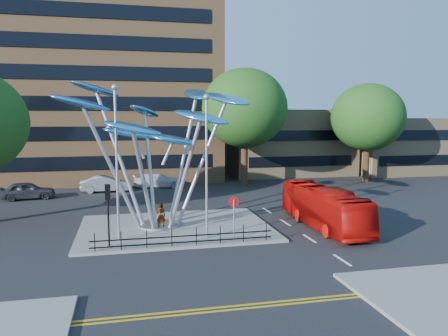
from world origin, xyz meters
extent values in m
plane|color=black|center=(0.00, 0.00, 0.00)|extent=(120.00, 120.00, 0.00)
cube|color=slate|center=(-1.00, 6.00, 0.07)|extent=(12.00, 9.00, 0.15)
cube|color=gold|center=(0.00, -6.00, 0.01)|extent=(40.00, 0.12, 0.01)
cube|color=gold|center=(0.00, -6.30, 0.01)|extent=(40.00, 0.12, 0.01)
cube|color=olive|center=(-6.00, 32.00, 15.00)|extent=(25.00, 15.00, 30.00)
cube|color=tan|center=(16.00, 30.00, 4.00)|extent=(15.00, 8.00, 8.00)
cube|color=tan|center=(30.00, 28.00, 3.50)|extent=(12.00, 8.00, 7.00)
cylinder|color=black|center=(8.00, 22.00, 2.86)|extent=(0.70, 0.70, 5.72)
ellipsoid|color=#164313|center=(8.00, 22.00, 8.06)|extent=(8.80, 8.80, 8.10)
cylinder|color=black|center=(22.00, 22.00, 2.53)|extent=(0.70, 0.70, 5.06)
ellipsoid|color=#164313|center=(22.00, 22.00, 7.13)|extent=(8.00, 8.00, 7.36)
cylinder|color=#9EA0A5|center=(-2.00, 6.50, 0.21)|extent=(2.80, 2.80, 0.12)
cylinder|color=#9EA0A5|center=(-3.20, 5.90, 4.05)|extent=(0.24, 0.24, 7.80)
ellipsoid|color=#318DD5|center=(-6.40, 4.90, 7.95)|extent=(3.92, 2.95, 1.39)
cylinder|color=#9EA0A5|center=(-2.40, 5.50, 3.35)|extent=(0.24, 0.24, 6.40)
ellipsoid|color=#318DD5|center=(-3.60, 3.30, 6.55)|extent=(3.47, 1.78, 1.31)
cylinder|color=#9EA0A5|center=(-1.40, 5.70, 3.65)|extent=(0.24, 0.24, 7.00)
ellipsoid|color=#318DD5|center=(0.40, 4.10, 7.15)|extent=(3.81, 3.11, 1.36)
cylinder|color=#9EA0A5|center=(-0.80, 6.50, 4.25)|extent=(0.24, 0.24, 8.20)
ellipsoid|color=#318DD5|center=(2.60, 6.90, 8.35)|extent=(3.52, 4.06, 1.44)
cylinder|color=#9EA0A5|center=(-1.20, 7.40, 4.45)|extent=(0.24, 0.24, 8.60)
ellipsoid|color=#318DD5|center=(1.00, 9.40, 8.75)|extent=(2.21, 3.79, 1.39)
cylinder|color=#9EA0A5|center=(-2.20, 7.50, 3.85)|extent=(0.24, 0.24, 7.40)
ellipsoid|color=#318DD5|center=(-2.60, 10.10, 7.55)|extent=(3.02, 3.71, 1.34)
cylinder|color=#9EA0A5|center=(-3.00, 6.90, 4.55)|extent=(0.24, 0.24, 8.80)
ellipsoid|color=#318DD5|center=(-5.80, 8.30, 8.95)|extent=(3.88, 3.60, 1.42)
ellipsoid|color=#318DD5|center=(-3.80, 6.70, 6.15)|extent=(3.40, 1.96, 1.13)
ellipsoid|color=#318DD5|center=(-1.10, 6.10, 5.75)|extent=(3.39, 2.16, 1.11)
cylinder|color=#9EA0A5|center=(-4.50, 3.50, 4.40)|extent=(0.14, 0.14, 8.50)
sphere|color=#9EA0A5|center=(-4.50, 3.50, 8.77)|extent=(0.36, 0.36, 0.36)
cylinder|color=#9EA0A5|center=(0.50, 3.00, 4.15)|extent=(0.14, 0.14, 8.00)
sphere|color=#9EA0A5|center=(0.50, 3.00, 8.27)|extent=(0.36, 0.36, 0.36)
cylinder|color=black|center=(-5.00, 2.50, 1.75)|extent=(0.10, 0.10, 3.20)
cube|color=black|center=(-5.00, 2.50, 3.15)|extent=(0.28, 0.18, 0.85)
sphere|color=#FF0C0C|center=(-5.00, 2.50, 3.43)|extent=(0.18, 0.18, 0.18)
cylinder|color=#9EA0A5|center=(2.00, 2.50, 1.30)|extent=(0.08, 0.08, 2.30)
cylinder|color=red|center=(2.00, 2.53, 2.30)|extent=(0.60, 0.04, 0.60)
cube|color=white|center=(2.00, 2.55, 2.30)|extent=(0.42, 0.03, 0.10)
cylinder|color=black|center=(-5.70, 1.70, 0.65)|extent=(0.05, 0.05, 1.00)
cylinder|color=black|center=(-4.36, 1.70, 0.65)|extent=(0.05, 0.05, 1.00)
cylinder|color=black|center=(-3.01, 1.70, 0.65)|extent=(0.05, 0.05, 1.00)
cylinder|color=black|center=(-1.67, 1.70, 0.65)|extent=(0.05, 0.05, 1.00)
cylinder|color=black|center=(-0.33, 1.70, 0.65)|extent=(0.05, 0.05, 1.00)
cylinder|color=black|center=(1.01, 1.70, 0.65)|extent=(0.05, 0.05, 1.00)
cylinder|color=black|center=(2.36, 1.70, 0.65)|extent=(0.05, 0.05, 1.00)
cylinder|color=black|center=(3.70, 1.70, 0.65)|extent=(0.05, 0.05, 1.00)
cube|color=black|center=(-1.00, 1.70, 0.70)|extent=(10.00, 0.06, 0.06)
cube|color=black|center=(-1.00, 1.70, 0.35)|extent=(10.00, 0.06, 0.06)
imported|color=#B50C08|center=(8.50, 4.38, 1.32)|extent=(2.22, 9.47, 2.64)
imported|color=gray|center=(-1.95, 5.64, 0.97)|extent=(0.61, 0.41, 1.64)
imported|color=#3A3B41|center=(-12.45, 18.99, 0.77)|extent=(4.75, 2.47, 1.54)
imported|color=#B2B4BA|center=(-5.92, 21.36, 0.77)|extent=(4.71, 1.71, 1.54)
imported|color=silver|center=(-0.83, 23.00, 0.72)|extent=(5.11, 2.41, 1.44)
camera|label=1|loc=(-4.00, -21.41, 7.17)|focal=35.00mm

